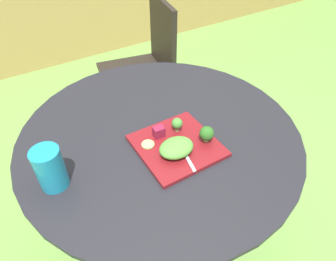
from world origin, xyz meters
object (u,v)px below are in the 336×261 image
(drinking_glass, at_px, (51,170))
(fork, at_px, (185,151))
(salad_plate, at_px, (177,146))
(patio_chair, at_px, (147,60))

(drinking_glass, height_order, fork, drinking_glass)
(drinking_glass, xyz_separation_m, fork, (0.41, -0.10, -0.05))
(salad_plate, relative_size, fork, 1.72)
(patio_chair, relative_size, fork, 5.83)
(patio_chair, bearing_deg, salad_plate, -112.42)
(patio_chair, xyz_separation_m, drinking_glass, (-0.81, -0.93, 0.30))
(patio_chair, height_order, salad_plate, patio_chair)
(salad_plate, relative_size, drinking_glass, 1.90)
(patio_chair, height_order, fork, patio_chair)
(drinking_glass, relative_size, fork, 0.91)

